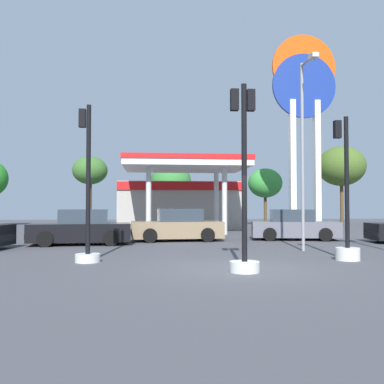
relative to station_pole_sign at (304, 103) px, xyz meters
The scene contains 14 objects.
ground_plane 21.82m from the station_pole_sign, 115.66° to the right, with size 90.00×90.00×0.00m, color #47474C.
gas_station 11.56m from the station_pole_sign, 162.62° to the left, with size 9.11×11.68×4.74m.
station_pole_sign is the anchor object (origin of this frame).
car_0 19.17m from the station_pole_sign, 144.70° to the right, with size 4.54×2.30×1.57m.
car_1 15.22m from the station_pole_sign, 139.44° to the right, with size 4.58×2.27×1.60m.
car_4 12.32m from the station_pole_sign, 113.97° to the right, with size 4.60×2.59×1.55m.
traffic_signal_0 21.60m from the station_pole_sign, 114.84° to the right, with size 0.77×0.77×4.92m.
traffic_signal_1 18.82m from the station_pole_sign, 106.23° to the right, with size 0.75×0.75×4.58m.
traffic_signal_3 21.95m from the station_pole_sign, 128.81° to the right, with size 0.76×0.76×4.84m.
tree_1 19.18m from the station_pole_sign, 150.91° to the left, with size 3.09×3.09×6.17m.
tree_2 13.95m from the station_pole_sign, 134.96° to the left, with size 3.68×3.68×5.72m.
tree_3 9.82m from the station_pole_sign, 94.39° to the left, with size 3.08×3.08×5.15m.
tree_4 10.30m from the station_pole_sign, 50.00° to the left, with size 4.25×4.25×7.13m.
corner_streetlamp 15.34m from the station_pole_sign, 110.52° to the right, with size 0.24×1.48×7.28m.
Camera 1 is at (-2.37, -11.47, 1.70)m, focal length 39.78 mm.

